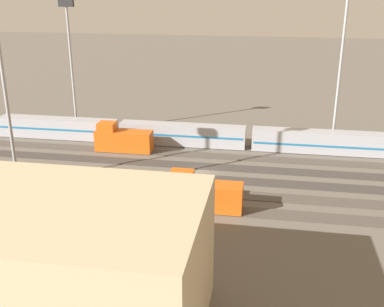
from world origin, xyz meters
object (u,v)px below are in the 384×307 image
Objects in this scene: train_on_track_0 at (249,138)px; train_on_track_1 at (122,139)px; train_on_track_5 at (202,194)px; light_mast_0 at (344,35)px; light_mast_3 at (1,61)px; light_mast_2 at (70,50)px.

train_on_track_1 reaches higher than train_on_track_0.
train_on_track_5 reaches higher than train_on_track_0.
light_mast_0 is 53.72m from light_mast_3.
train_on_track_0 is 22.46m from train_on_track_1.
light_mast_3 is (24.42, 2.63, 17.06)m from train_on_track_5.
light_mast_3 is at bearing 43.53° from train_on_track_0.
light_mast_0 is at bearing -167.63° from train_on_track_0.
train_on_track_1 is 20.24m from light_mast_2.
light_mast_3 is at bearing 72.39° from train_on_track_1.
light_mast_0 reaches higher than light_mast_3.
light_mast_0 is at bearing -167.34° from train_on_track_1.
light_mast_0 reaches higher than light_mast_2.
train_on_track_0 is at bearing -100.57° from train_on_track_5.
light_mast_2 is (48.77, 0.07, -3.63)m from light_mast_0.
light_mast_0 is (-36.77, -8.26, 17.72)m from train_on_track_1.
train_on_track_0 is at bearing 12.37° from light_mast_0.
light_mast_0 is (-14.87, -3.26, 17.86)m from train_on_track_0.
train_on_track_1 is 0.31× the size of light_mast_0.
train_on_track_1 is at bearing 145.68° from light_mast_2.
light_mast_2 reaches higher than train_on_track_5.
light_mast_3 is at bearing 35.10° from light_mast_0.
light_mast_2 reaches higher than train_on_track_0.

